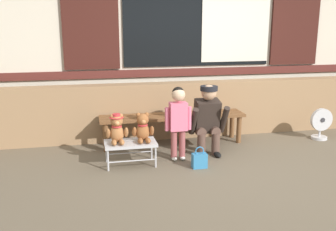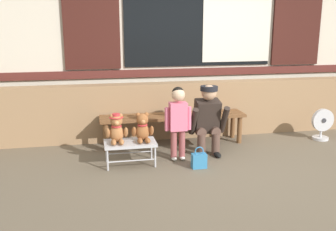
{
  "view_description": "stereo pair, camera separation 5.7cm",
  "coord_description": "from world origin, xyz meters",
  "px_view_note": "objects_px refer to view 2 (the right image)",
  "views": [
    {
      "loc": [
        -1.77,
        -4.22,
        1.76
      ],
      "look_at": [
        -0.75,
        0.6,
        0.55
      ],
      "focal_mm": 41.31,
      "sensor_mm": 36.0,
      "label": 1
    },
    {
      "loc": [
        -1.72,
        -4.23,
        1.76
      ],
      "look_at": [
        -0.75,
        0.6,
        0.55
      ],
      "focal_mm": 41.31,
      "sensor_mm": 36.0,
      "label": 2
    }
  ],
  "objects_px": {
    "wooden_bench_long": "(173,119)",
    "child_standing": "(178,115)",
    "floor_fan": "(322,124)",
    "small_display_bench": "(130,144)",
    "teddy_bear_plain": "(143,128)",
    "handbag_on_ground": "(199,160)",
    "adult_crouching": "(208,119)",
    "teddy_bear_with_hat": "(117,129)"
  },
  "relations": [
    {
      "from": "teddy_bear_plain",
      "to": "child_standing",
      "type": "relative_size",
      "value": 0.38
    },
    {
      "from": "small_display_bench",
      "to": "floor_fan",
      "type": "xyz_separation_m",
      "value": [
        2.95,
        0.48,
        -0.03
      ]
    },
    {
      "from": "adult_crouching",
      "to": "floor_fan",
      "type": "bearing_deg",
      "value": 7.78
    },
    {
      "from": "handbag_on_ground",
      "to": "teddy_bear_with_hat",
      "type": "bearing_deg",
      "value": 164.21
    },
    {
      "from": "wooden_bench_long",
      "to": "handbag_on_ground",
      "type": "bearing_deg",
      "value": -83.19
    },
    {
      "from": "child_standing",
      "to": "floor_fan",
      "type": "relative_size",
      "value": 2.0
    },
    {
      "from": "teddy_bear_plain",
      "to": "handbag_on_ground",
      "type": "height_order",
      "value": "teddy_bear_plain"
    },
    {
      "from": "handbag_on_ground",
      "to": "adult_crouching",
      "type": "bearing_deg",
      "value": 62.66
    },
    {
      "from": "child_standing",
      "to": "wooden_bench_long",
      "type": "bearing_deg",
      "value": 83.48
    },
    {
      "from": "teddy_bear_with_hat",
      "to": "floor_fan",
      "type": "xyz_separation_m",
      "value": [
        3.11,
        0.48,
        -0.23
      ]
    },
    {
      "from": "teddy_bear_with_hat",
      "to": "handbag_on_ground",
      "type": "xyz_separation_m",
      "value": [
        0.98,
        -0.28,
        -0.38
      ]
    },
    {
      "from": "teddy_bear_plain",
      "to": "adult_crouching",
      "type": "height_order",
      "value": "adult_crouching"
    },
    {
      "from": "adult_crouching",
      "to": "handbag_on_ground",
      "type": "height_order",
      "value": "adult_crouching"
    },
    {
      "from": "wooden_bench_long",
      "to": "handbag_on_ground",
      "type": "height_order",
      "value": "wooden_bench_long"
    },
    {
      "from": "teddy_bear_with_hat",
      "to": "teddy_bear_plain",
      "type": "distance_m",
      "value": 0.32
    },
    {
      "from": "child_standing",
      "to": "handbag_on_ground",
      "type": "relative_size",
      "value": 3.52
    },
    {
      "from": "handbag_on_ground",
      "to": "child_standing",
      "type": "bearing_deg",
      "value": 120.05
    },
    {
      "from": "wooden_bench_long",
      "to": "small_display_bench",
      "type": "distance_m",
      "value": 1.0
    },
    {
      "from": "small_display_bench",
      "to": "teddy_bear_plain",
      "type": "relative_size",
      "value": 1.76
    },
    {
      "from": "teddy_bear_plain",
      "to": "child_standing",
      "type": "bearing_deg",
      "value": 7.07
    },
    {
      "from": "child_standing",
      "to": "adult_crouching",
      "type": "relative_size",
      "value": 1.01
    },
    {
      "from": "small_display_bench",
      "to": "handbag_on_ground",
      "type": "distance_m",
      "value": 0.88
    },
    {
      "from": "wooden_bench_long",
      "to": "teddy_bear_with_hat",
      "type": "height_order",
      "value": "teddy_bear_with_hat"
    },
    {
      "from": "handbag_on_ground",
      "to": "floor_fan",
      "type": "relative_size",
      "value": 0.57
    },
    {
      "from": "teddy_bear_plain",
      "to": "wooden_bench_long",
      "type": "bearing_deg",
      "value": 52.88
    },
    {
      "from": "wooden_bench_long",
      "to": "child_standing",
      "type": "height_order",
      "value": "child_standing"
    },
    {
      "from": "wooden_bench_long",
      "to": "teddy_bear_plain",
      "type": "relative_size",
      "value": 5.78
    },
    {
      "from": "small_display_bench",
      "to": "teddy_bear_with_hat",
      "type": "height_order",
      "value": "teddy_bear_with_hat"
    },
    {
      "from": "teddy_bear_with_hat",
      "to": "child_standing",
      "type": "bearing_deg",
      "value": 4.14
    },
    {
      "from": "wooden_bench_long",
      "to": "floor_fan",
      "type": "xyz_separation_m",
      "value": [
        2.25,
        -0.23,
        -0.13
      ]
    },
    {
      "from": "child_standing",
      "to": "floor_fan",
      "type": "height_order",
      "value": "child_standing"
    },
    {
      "from": "adult_crouching",
      "to": "floor_fan",
      "type": "distance_m",
      "value": 1.91
    },
    {
      "from": "small_display_bench",
      "to": "teddy_bear_plain",
      "type": "distance_m",
      "value": 0.25
    },
    {
      "from": "handbag_on_ground",
      "to": "wooden_bench_long",
      "type": "bearing_deg",
      "value": 96.81
    },
    {
      "from": "wooden_bench_long",
      "to": "adult_crouching",
      "type": "distance_m",
      "value": 0.63
    },
    {
      "from": "teddy_bear_plain",
      "to": "handbag_on_ground",
      "type": "relative_size",
      "value": 1.34
    },
    {
      "from": "small_display_bench",
      "to": "teddy_bear_with_hat",
      "type": "bearing_deg",
      "value": 179.23
    },
    {
      "from": "teddy_bear_plain",
      "to": "adult_crouching",
      "type": "xyz_separation_m",
      "value": [
        0.91,
        0.22,
        0.02
      ]
    },
    {
      "from": "small_display_bench",
      "to": "handbag_on_ground",
      "type": "height_order",
      "value": "small_display_bench"
    },
    {
      "from": "teddy_bear_with_hat",
      "to": "adult_crouching",
      "type": "distance_m",
      "value": 1.25
    },
    {
      "from": "small_display_bench",
      "to": "handbag_on_ground",
      "type": "xyz_separation_m",
      "value": [
        0.82,
        -0.27,
        -0.17
      ]
    },
    {
      "from": "child_standing",
      "to": "handbag_on_ground",
      "type": "height_order",
      "value": "child_standing"
    }
  ]
}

